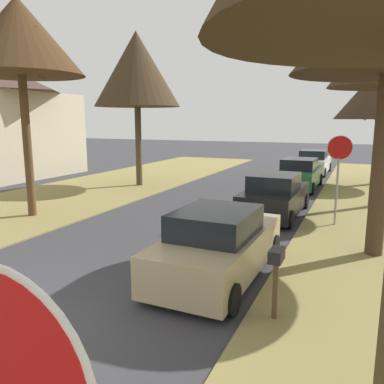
# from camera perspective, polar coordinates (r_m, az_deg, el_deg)

# --- Properties ---
(stop_sign_far) EXTENTS (0.81, 0.34, 2.97)m
(stop_sign_far) POSITION_cam_1_polar(r_m,az_deg,el_deg) (13.45, 20.98, 4.36)
(stop_sign_far) COLOR #9EA0A5
(stop_sign_far) RESTS_ON grass_verge_right
(street_tree_right_far) EXTENTS (4.75, 4.75, 6.49)m
(street_tree_right_far) POSITION_cam_1_polar(r_m,az_deg,el_deg) (23.20, 26.41, 13.28)
(street_tree_right_far) COLOR #463726
(street_tree_right_far) RESTS_ON grass_verge_right
(street_tree_left_mid_a) EXTENTS (4.29, 4.29, 7.57)m
(street_tree_left_mid_a) POSITION_cam_1_polar(r_m,az_deg,el_deg) (15.26, -24.32, 20.27)
(street_tree_left_mid_a) COLOR brown
(street_tree_left_mid_a) RESTS_ON grass_verge_left
(street_tree_left_mid_b) EXTENTS (4.45, 4.45, 7.94)m
(street_tree_left_mid_b) POSITION_cam_1_polar(r_m,az_deg,el_deg) (20.92, -8.23, 17.55)
(street_tree_left_mid_b) COLOR #4C3E29
(street_tree_left_mid_b) RESTS_ON grass_verge_left
(parked_sedan_tan) EXTENTS (2.01, 4.43, 1.57)m
(parked_sedan_tan) POSITION_cam_1_polar(r_m,az_deg,el_deg) (8.74, 3.94, -7.84)
(parked_sedan_tan) COLOR tan
(parked_sedan_tan) RESTS_ON ground
(parked_sedan_black) EXTENTS (2.01, 4.43, 1.57)m
(parked_sedan_black) POSITION_cam_1_polar(r_m,az_deg,el_deg) (14.58, 12.20, -0.60)
(parked_sedan_black) COLOR black
(parked_sedan_black) RESTS_ON ground
(parked_sedan_green) EXTENTS (2.01, 4.43, 1.57)m
(parked_sedan_green) POSITION_cam_1_polar(r_m,az_deg,el_deg) (20.78, 15.65, 2.51)
(parked_sedan_green) COLOR #28663D
(parked_sedan_green) RESTS_ON ground
(parked_sedan_white) EXTENTS (2.01, 4.43, 1.57)m
(parked_sedan_white) POSITION_cam_1_polar(r_m,az_deg,el_deg) (27.03, 17.60, 4.18)
(parked_sedan_white) COLOR white
(parked_sedan_white) RESTS_ON ground
(curbside_mailbox) EXTENTS (0.22, 0.44, 1.27)m
(curbside_mailbox) POSITION_cam_1_polar(r_m,az_deg,el_deg) (6.87, 12.40, -10.33)
(curbside_mailbox) COLOR brown
(curbside_mailbox) RESTS_ON grass_verge_right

